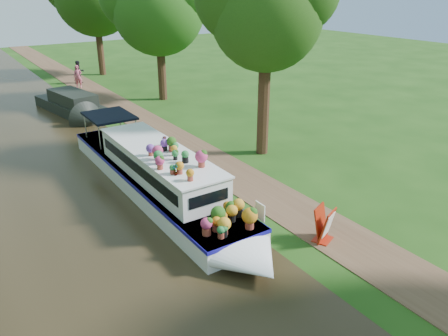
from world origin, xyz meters
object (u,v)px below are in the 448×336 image
Objects in this scene: sandwich_board at (324,226)px; pedestrian_pink at (78,76)px; plant_boat at (160,176)px; pedestrian_dark at (79,72)px; second_boat at (73,105)px.

sandwich_board is 0.65× the size of pedestrian_pink.
plant_boat reaches higher than pedestrian_dark.
plant_boat is 1.84× the size of second_boat.
pedestrian_pink is (2.92, 20.37, 0.03)m from plant_boat.
sandwich_board is 27.60m from pedestrian_dark.
sandwich_board is at bearing -105.18° from pedestrian_dark.
pedestrian_dark is at bearing 60.82° from second_boat.
sandwich_board is 26.00m from pedestrian_pink.
pedestrian_dark is at bearing 81.00° from plant_boat.
second_boat is at bearing -84.34° from pedestrian_pink.
pedestrian_dark is (3.48, 21.97, 0.06)m from plant_boat.
second_boat is 6.62× the size of sandwich_board.
pedestrian_pink is at bearing 81.84° from plant_boat.
sandwich_board is at bearing -63.16° from plant_boat.
pedestrian_pink reaches higher than sandwich_board.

